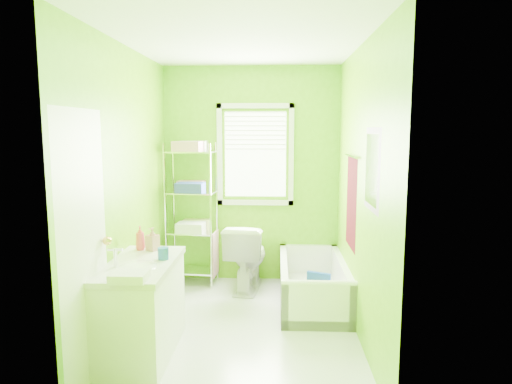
{
  "coord_description": "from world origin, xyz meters",
  "views": [
    {
      "loc": [
        0.31,
        -4.05,
        1.86
      ],
      "look_at": [
        0.11,
        0.25,
        1.26
      ],
      "focal_mm": 32.0,
      "sensor_mm": 36.0,
      "label": 1
    }
  ],
  "objects_px": {
    "vanity": "(141,306)",
    "wire_shelf_unit": "(193,197)",
    "bathtub": "(313,289)",
    "toilet": "(247,256)"
  },
  "relations": [
    {
      "from": "vanity",
      "to": "bathtub",
      "type": "bearing_deg",
      "value": 38.94
    },
    {
      "from": "bathtub",
      "to": "wire_shelf_unit",
      "type": "distance_m",
      "value": 1.75
    },
    {
      "from": "vanity",
      "to": "toilet",
      "type": "bearing_deg",
      "value": 64.61
    },
    {
      "from": "vanity",
      "to": "wire_shelf_unit",
      "type": "height_order",
      "value": "wire_shelf_unit"
    },
    {
      "from": "wire_shelf_unit",
      "to": "vanity",
      "type": "bearing_deg",
      "value": -93.58
    },
    {
      "from": "toilet",
      "to": "bathtub",
      "type": "bearing_deg",
      "value": 158.44
    },
    {
      "from": "vanity",
      "to": "wire_shelf_unit",
      "type": "distance_m",
      "value": 1.9
    },
    {
      "from": "bathtub",
      "to": "vanity",
      "type": "distance_m",
      "value": 1.95
    },
    {
      "from": "vanity",
      "to": "wire_shelf_unit",
      "type": "relative_size",
      "value": 0.63
    },
    {
      "from": "bathtub",
      "to": "wire_shelf_unit",
      "type": "height_order",
      "value": "wire_shelf_unit"
    }
  ]
}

